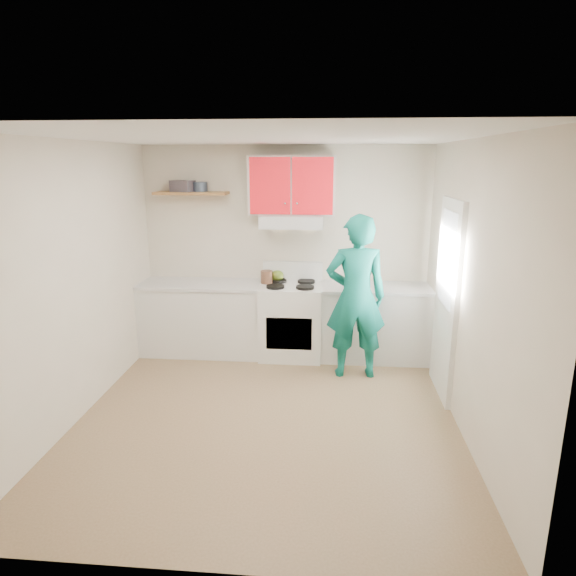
# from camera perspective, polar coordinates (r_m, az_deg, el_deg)

# --- Properties ---
(floor) EXTENTS (3.80, 3.80, 0.00)m
(floor) POSITION_cam_1_polar(r_m,az_deg,el_deg) (4.96, -2.35, -14.55)
(floor) COLOR brown
(floor) RESTS_ON ground
(ceiling) EXTENTS (3.60, 3.80, 0.04)m
(ceiling) POSITION_cam_1_polar(r_m,az_deg,el_deg) (4.34, -2.72, 16.99)
(ceiling) COLOR white
(ceiling) RESTS_ON floor
(back_wall) EXTENTS (3.60, 0.04, 2.60)m
(back_wall) POSITION_cam_1_polar(r_m,az_deg,el_deg) (6.33, -0.30, 4.41)
(back_wall) COLOR beige
(back_wall) RESTS_ON floor
(front_wall) EXTENTS (3.60, 0.04, 2.60)m
(front_wall) POSITION_cam_1_polar(r_m,az_deg,el_deg) (2.71, -7.77, -9.88)
(front_wall) COLOR beige
(front_wall) RESTS_ON floor
(left_wall) EXTENTS (0.04, 3.80, 2.60)m
(left_wall) POSITION_cam_1_polar(r_m,az_deg,el_deg) (5.04, -23.28, 0.57)
(left_wall) COLOR beige
(left_wall) RESTS_ON floor
(right_wall) EXTENTS (0.04, 3.80, 2.60)m
(right_wall) POSITION_cam_1_polar(r_m,az_deg,el_deg) (4.61, 20.26, -0.35)
(right_wall) COLOR beige
(right_wall) RESTS_ON floor
(door) EXTENTS (0.05, 0.85, 2.05)m
(door) POSITION_cam_1_polar(r_m,az_deg,el_deg) (5.33, 17.84, -1.28)
(door) COLOR white
(door) RESTS_ON floor
(door_glass) EXTENTS (0.01, 0.55, 0.95)m
(door_glass) POSITION_cam_1_polar(r_m,az_deg,el_deg) (5.23, 17.91, 3.22)
(door_glass) COLOR white
(door_glass) RESTS_ON door
(counter_left) EXTENTS (1.52, 0.60, 0.90)m
(counter_left) POSITION_cam_1_polar(r_m,az_deg,el_deg) (6.42, -9.83, -3.47)
(counter_left) COLOR silver
(counter_left) RESTS_ON floor
(counter_right) EXTENTS (1.32, 0.60, 0.90)m
(counter_right) POSITION_cam_1_polar(r_m,az_deg,el_deg) (6.25, 9.95, -4.01)
(counter_right) COLOR silver
(counter_right) RESTS_ON floor
(stove) EXTENTS (0.76, 0.65, 0.92)m
(stove) POSITION_cam_1_polar(r_m,az_deg,el_deg) (6.21, 0.36, -3.79)
(stove) COLOR white
(stove) RESTS_ON floor
(range_hood) EXTENTS (0.76, 0.44, 0.15)m
(range_hood) POSITION_cam_1_polar(r_m,az_deg,el_deg) (6.04, 0.46, 7.72)
(range_hood) COLOR silver
(range_hood) RESTS_ON back_wall
(upper_cabinets) EXTENTS (1.02, 0.33, 0.70)m
(upper_cabinets) POSITION_cam_1_polar(r_m,az_deg,el_deg) (6.06, 0.51, 11.77)
(upper_cabinets) COLOR red
(upper_cabinets) RESTS_ON back_wall
(shelf) EXTENTS (0.90, 0.30, 0.04)m
(shelf) POSITION_cam_1_polar(r_m,az_deg,el_deg) (6.30, -11.09, 10.70)
(shelf) COLOR brown
(shelf) RESTS_ON back_wall
(books) EXTENTS (0.31, 0.26, 0.14)m
(books) POSITION_cam_1_polar(r_m,az_deg,el_deg) (6.30, -12.07, 11.44)
(books) COLOR #3D363D
(books) RESTS_ON shelf
(tin) EXTENTS (0.20, 0.20, 0.12)m
(tin) POSITION_cam_1_polar(r_m,az_deg,el_deg) (6.30, -10.15, 11.43)
(tin) COLOR #333D4C
(tin) RESTS_ON shelf
(kettle) EXTENTS (0.22, 0.22, 0.14)m
(kettle) POSITION_cam_1_polar(r_m,az_deg,el_deg) (6.26, -1.25, 1.41)
(kettle) COLOR #586E1F
(kettle) RESTS_ON stove
(crock) EXTENTS (0.18, 0.18, 0.18)m
(crock) POSITION_cam_1_polar(r_m,az_deg,el_deg) (6.17, -2.49, 1.19)
(crock) COLOR #503223
(crock) RESTS_ON counter_left
(cutting_board) EXTENTS (0.33, 0.25, 0.02)m
(cutting_board) POSITION_cam_1_polar(r_m,az_deg,el_deg) (5.98, 7.03, -0.14)
(cutting_board) COLOR olive
(cutting_board) RESTS_ON counter_right
(silicone_mat) EXTENTS (0.32, 0.28, 0.01)m
(silicone_mat) POSITION_cam_1_polar(r_m,az_deg,el_deg) (6.19, 13.20, 0.02)
(silicone_mat) COLOR red
(silicone_mat) RESTS_ON counter_right
(person) EXTENTS (0.71, 0.50, 1.86)m
(person) POSITION_cam_1_polar(r_m,az_deg,el_deg) (5.56, 7.84, -1.06)
(person) COLOR #0B665A
(person) RESTS_ON floor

